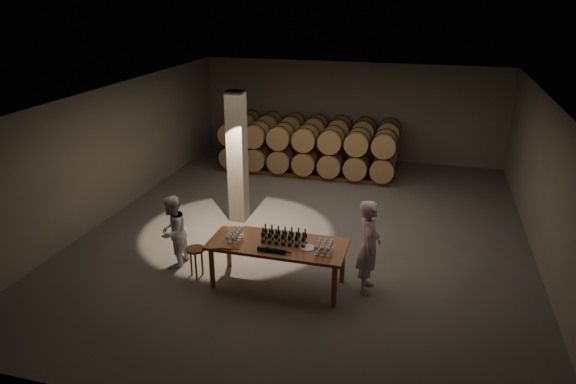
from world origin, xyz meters
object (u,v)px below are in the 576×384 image
(stool, at_px, (196,253))
(person_man, at_px, (369,246))
(tasting_table, at_px, (278,248))
(bottle_cluster, at_px, (284,238))
(plate, at_px, (308,248))
(notebook_near, at_px, (226,246))
(person_woman, at_px, (173,232))

(stool, bearing_deg, person_man, 7.30)
(tasting_table, xyz_separation_m, bottle_cluster, (0.12, 0.03, 0.22))
(plate, xyz_separation_m, notebook_near, (-1.48, -0.36, 0.01))
(bottle_cluster, xyz_separation_m, notebook_near, (-1.00, -0.44, -0.10))
(tasting_table, bearing_deg, bottle_cluster, 12.16)
(notebook_near, relative_size, stool, 0.43)
(notebook_near, bearing_deg, bottle_cluster, 15.47)
(plate, bearing_deg, person_woman, 175.63)
(plate, bearing_deg, person_man, 17.48)
(stool, height_order, person_woman, person_woman)
(stool, bearing_deg, notebook_near, -19.75)
(tasting_table, relative_size, plate, 9.26)
(person_woman, bearing_deg, bottle_cluster, 85.87)
(person_man, bearing_deg, tasting_table, 97.65)
(bottle_cluster, bearing_deg, plate, -8.93)
(bottle_cluster, height_order, notebook_near, bottle_cluster)
(tasting_table, relative_size, bottle_cluster, 3.03)
(plate, relative_size, notebook_near, 1.05)
(bottle_cluster, distance_m, plate, 0.50)
(bottle_cluster, distance_m, person_man, 1.59)
(tasting_table, distance_m, bottle_cluster, 0.25)
(tasting_table, xyz_separation_m, stool, (-1.65, -0.14, -0.29))
(tasting_table, relative_size, person_woman, 1.70)
(notebook_near, bearing_deg, person_man, 7.18)
(tasting_table, height_order, person_woman, person_woman)
(tasting_table, bearing_deg, stool, -175.31)
(tasting_table, xyz_separation_m, plate, (0.60, -0.05, 0.11))
(bottle_cluster, xyz_separation_m, person_woman, (-2.40, 0.14, -0.25))
(plate, distance_m, notebook_near, 1.52)
(notebook_near, relative_size, person_man, 0.15)
(tasting_table, distance_m, person_man, 1.71)
(tasting_table, relative_size, notebook_near, 9.72)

